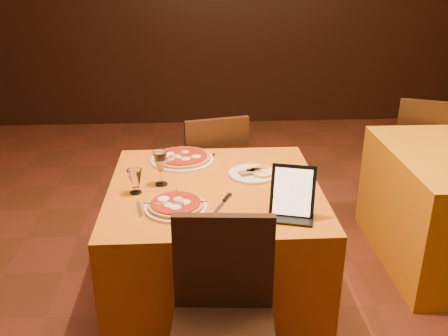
{
  "coord_description": "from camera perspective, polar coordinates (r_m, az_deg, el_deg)",
  "views": [
    {
      "loc": [
        -0.26,
        -2.29,
        1.86
      ],
      "look_at": [
        -0.12,
        0.06,
        0.86
      ],
      "focal_mm": 40.0,
      "sensor_mm": 36.0,
      "label": 1
    }
  ],
  "objects": [
    {
      "name": "fork_far",
      "position": [
        2.96,
        -1.42,
        1.11
      ],
      "size": [
        0.06,
        0.16,
        0.01
      ],
      "primitive_type": "cube",
      "rotation": [
        0.0,
        0.0,
        1.32
      ],
      "color": "#A5A5AC",
      "rests_on": "main_table"
    },
    {
      "name": "fork_near",
      "position": [
        2.41,
        -9.62,
        -4.68
      ],
      "size": [
        0.05,
        0.16,
        0.01
      ],
      "primitive_type": "cube",
      "rotation": [
        0.0,
        0.0,
        1.76
      ],
      "color": "silver",
      "rests_on": "main_table"
    },
    {
      "name": "wall_back",
      "position": [
        5.81,
        -0.76,
        18.57
      ],
      "size": [
        6.0,
        0.01,
        2.8
      ],
      "primitive_type": "cube",
      "color": "black",
      "rests_on": "floor"
    },
    {
      "name": "knife",
      "position": [
        2.41,
        -0.35,
        -4.34
      ],
      "size": [
        0.11,
        0.21,
        0.01
      ],
      "primitive_type": "cube",
      "rotation": [
        0.0,
        0.0,
        1.14
      ],
      "color": "silver",
      "rests_on": "main_table"
    },
    {
      "name": "chair_side_far",
      "position": [
        4.18,
        21.61,
        1.77
      ],
      "size": [
        0.48,
        0.48,
        0.91
      ],
      "primitive_type": null,
      "rotation": [
        0.0,
        0.0,
        2.76
      ],
      "color": "black",
      "rests_on": "floor"
    },
    {
      "name": "main_table",
      "position": [
        2.79,
        -1.06,
        -9.05
      ],
      "size": [
        1.1,
        1.1,
        0.75
      ],
      "primitive_type": "cube",
      "color": "#C9640C",
      "rests_on": "floor"
    },
    {
      "name": "tablet",
      "position": [
        2.3,
        7.86,
        -2.64
      ],
      "size": [
        0.22,
        0.15,
        0.24
      ],
      "primitive_type": "cube",
      "rotation": [
        -0.35,
        0.0,
        -0.26
      ],
      "color": "black",
      "rests_on": "main_table"
    },
    {
      "name": "pizza_far",
      "position": [
        2.93,
        -4.79,
        1.08
      ],
      "size": [
        0.37,
        0.37,
        0.03
      ],
      "rotation": [
        0.0,
        0.0,
        -0.34
      ],
      "color": "white",
      "rests_on": "main_table"
    },
    {
      "name": "wine_glass",
      "position": [
        2.61,
        -7.25,
        -0.0
      ],
      "size": [
        0.08,
        0.08,
        0.19
      ],
      "primitive_type": null,
      "rotation": [
        0.0,
        0.0,
        -0.25
      ],
      "color": "#F6E78C",
      "rests_on": "main_table"
    },
    {
      "name": "water_glass",
      "position": [
        2.55,
        -10.13,
        -1.51
      ],
      "size": [
        0.1,
        0.1,
        0.13
      ],
      "primitive_type": null,
      "rotation": [
        0.0,
        0.0,
        -0.42
      ],
      "color": "white",
      "rests_on": "main_table"
    },
    {
      "name": "chair_main_far",
      "position": [
        3.5,
        -1.62,
        -0.58
      ],
      "size": [
        0.58,
        0.58,
        0.91
      ],
      "primitive_type": null,
      "rotation": [
        0.0,
        0.0,
        3.37
      ],
      "color": "black",
      "rests_on": "floor"
    },
    {
      "name": "cutlet_dish",
      "position": [
        2.74,
        3.26,
        -0.57
      ],
      "size": [
        0.26,
        0.26,
        0.03
      ],
      "rotation": [
        0.0,
        0.0,
        -0.34
      ],
      "color": "white",
      "rests_on": "main_table"
    },
    {
      "name": "floor",
      "position": [
        2.96,
        2.54,
        -15.96
      ],
      "size": [
        6.0,
        7.0,
        0.01
      ],
      "primitive_type": "cube",
      "color": "#5E2D19",
      "rests_on": "ground"
    },
    {
      "name": "pizza_near",
      "position": [
        2.39,
        -5.54,
        -4.33
      ],
      "size": [
        0.3,
        0.3,
        0.03
      ],
      "rotation": [
        0.0,
        0.0,
        0.17
      ],
      "color": "white",
      "rests_on": "main_table"
    }
  ]
}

